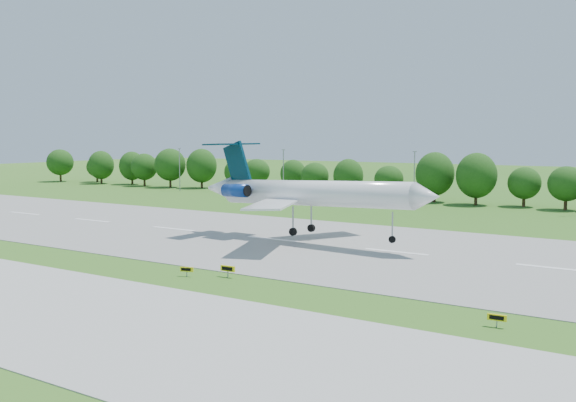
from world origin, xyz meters
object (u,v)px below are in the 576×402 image
object	(u,v)px
taxi_sign_left	(228,269)
service_vehicle_a	(288,195)
service_vehicle_b	(321,197)
airliner	(303,192)

from	to	relation	value
taxi_sign_left	service_vehicle_a	world-z (taller)	taxi_sign_left
service_vehicle_b	service_vehicle_a	bearing A→B (deg)	63.36
airliner	service_vehicle_a	size ratio (longest dim) A/B	11.48
airliner	taxi_sign_left	world-z (taller)	airliner
airliner	taxi_sign_left	size ratio (longest dim) A/B	21.67
service_vehicle_a	airliner	bearing A→B (deg)	-155.26
taxi_sign_left	service_vehicle_a	bearing A→B (deg)	116.02
taxi_sign_left	airliner	bearing A→B (deg)	99.25
service_vehicle_a	service_vehicle_b	size ratio (longest dim) A/B	1.04
service_vehicle_b	taxi_sign_left	bearing A→B (deg)	-176.49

